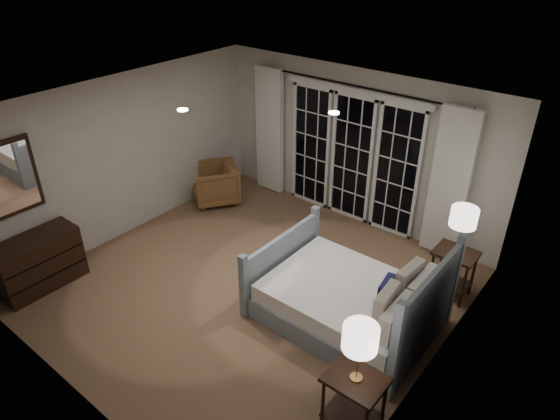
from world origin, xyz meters
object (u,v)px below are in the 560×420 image
Objects in this scene: bed at (351,302)px; nightstand_right at (453,267)px; lamp_right at (464,218)px; dresser at (39,262)px; lamp_left at (360,338)px; nightstand_left at (354,396)px; armchair at (215,184)px.

bed reaches higher than nightstand_right.
bed is 3.04× the size of nightstand_right.
lamp_right reaches higher than dresser.
dresser is at bearing -170.91° from lamp_left.
lamp_left is (0.00, 0.00, 0.74)m from nightstand_left.
lamp_left is 0.57× the size of dresser.
armchair is at bearing 87.67° from dresser.
armchair is at bearing -178.34° from nightstand_right.
bed is 1.74m from lamp_right.
nightstand_left is at bearing -90.00° from lamp_left.
nightstand_left reaches higher than nightstand_right.
armchair is (-4.35, 2.47, -0.12)m from nightstand_left.
bed is 3.25× the size of lamp_right.
lamp_right is at bearing 36.92° from dresser.
nightstand_right is at bearing 59.79° from bed.
lamp_right is (-0.08, 2.59, -0.01)m from lamp_left.
lamp_left is at bearing 90.00° from nightstand_left.
nightstand_left reaches higher than armchair.
lamp_left reaches higher than armchair.
bed is at bearing 16.73° from armchair.
bed is at bearing 122.68° from nightstand_left.
lamp_right is at bearing 91.80° from nightstand_left.
lamp_left reaches higher than bed.
nightstand_right is at bearing 36.92° from dresser.
nightstand_right is (0.75, 1.29, 0.14)m from bed.
bed is at bearing -120.21° from nightstand_right.
dresser is (-4.40, -3.31, -0.07)m from nightstand_right.
lamp_left reaches higher than nightstand_right.
nightstand_left is 4.54m from dresser.
nightstand_right is 4.28m from armchair.
armchair is (-4.27, -0.12, -0.85)m from lamp_right.
nightstand_right is at bearing 36.74° from armchair.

